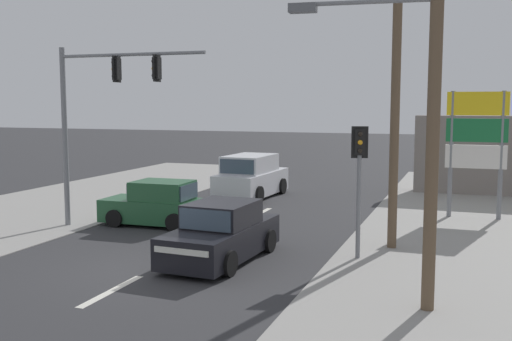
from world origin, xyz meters
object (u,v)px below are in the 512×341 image
suv_receding_far (251,177)px  utility_pole_foreground_right (427,80)px  sedan_oncoming_mid (222,234)px  pedestal_signal_right_kerb (359,169)px  hatchback_kerbside_parked (157,205)px  traffic_signal_mast (97,104)px  shopping_plaza_sign (477,136)px  utility_pole_midground_right (397,55)px

suv_receding_far → utility_pole_foreground_right: bearing=-56.8°
utility_pole_foreground_right → sedan_oncoming_mid: size_ratio=1.97×
pedestal_signal_right_kerb → hatchback_kerbside_parked: pedestal_signal_right_kerb is taller
hatchback_kerbside_parked → suv_receding_far: bearing=82.2°
sedan_oncoming_mid → suv_receding_far: bearing=105.9°
traffic_signal_mast → shopping_plaza_sign: (11.79, 5.99, -1.16)m
sedan_oncoming_mid → suv_receding_far: suv_receding_far is taller
hatchback_kerbside_parked → suv_receding_far: suv_receding_far is taller
pedestal_signal_right_kerb → suv_receding_far: size_ratio=0.77×
traffic_signal_mast → suv_receding_far: traffic_signal_mast is taller
shopping_plaza_sign → suv_receding_far: shopping_plaza_sign is taller
pedestal_signal_right_kerb → sedan_oncoming_mid: 4.04m
traffic_signal_mast → pedestal_signal_right_kerb: bearing=-7.0°
sedan_oncoming_mid → utility_pole_foreground_right: bearing=-22.9°
utility_pole_foreground_right → shopping_plaza_sign: 10.83m
traffic_signal_mast → utility_pole_midground_right: bearing=2.6°
pedestal_signal_right_kerb → sedan_oncoming_mid: pedestal_signal_right_kerb is taller
utility_pole_foreground_right → traffic_signal_mast: bearing=156.5°
utility_pole_foreground_right → traffic_signal_mast: 11.70m
traffic_signal_mast → suv_receding_far: bearing=72.5°
utility_pole_midground_right → suv_receding_far: utility_pole_midground_right is taller
hatchback_kerbside_parked → pedestal_signal_right_kerb: bearing=-16.7°
utility_pole_midground_right → pedestal_signal_right_kerb: bearing=-115.4°
traffic_signal_mast → pedestal_signal_right_kerb: 9.06m
shopping_plaza_sign → suv_receding_far: size_ratio=0.99×
sedan_oncoming_mid → utility_pole_midground_right: bearing=34.8°
hatchback_kerbside_parked → traffic_signal_mast: bearing=-144.8°
sedan_oncoming_mid → traffic_signal_mast: bearing=155.9°
utility_pole_midground_right → hatchback_kerbside_parked: utility_pole_midground_right is taller
utility_pole_midground_right → suv_receding_far: 11.28m
traffic_signal_mast → sedan_oncoming_mid: 6.88m
hatchback_kerbside_parked → suv_receding_far: (0.93, 6.82, 0.18)m
shopping_plaza_sign → hatchback_kerbside_parked: bearing=-154.4°
traffic_signal_mast → suv_receding_far: (2.49, 7.92, -3.26)m
shopping_plaza_sign → hatchback_kerbside_parked: shopping_plaza_sign is taller
hatchback_kerbside_parked → suv_receding_far: 6.89m
utility_pole_midground_right → traffic_signal_mast: size_ratio=1.75×
utility_pole_foreground_right → suv_receding_far: bearing=123.2°
utility_pole_midground_right → pedestal_signal_right_kerb: utility_pole_midground_right is taller
hatchback_kerbside_parked → sedan_oncoming_mid: bearing=-42.3°
traffic_signal_mast → sedan_oncoming_mid: bearing=-24.1°
utility_pole_midground_right → hatchback_kerbside_parked: bearing=175.2°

